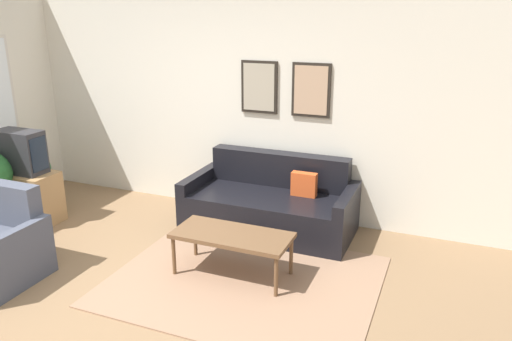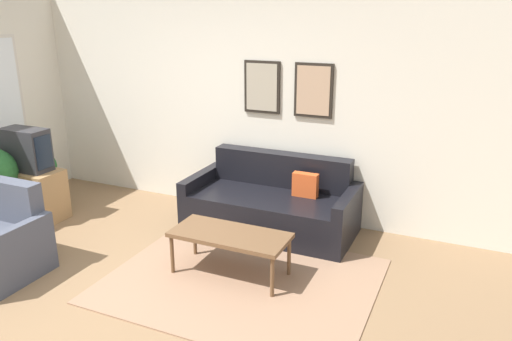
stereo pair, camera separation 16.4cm
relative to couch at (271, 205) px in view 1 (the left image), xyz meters
name	(u,v)px [view 1 (the left image)]	position (x,y,z in m)	size (l,w,h in m)	color
ground_plane	(101,302)	(-0.82, -1.98, -0.29)	(16.00, 16.00, 0.00)	#846647
area_rug	(244,280)	(0.19, -1.19, -0.28)	(2.40, 1.91, 0.01)	#937056
wall_back	(223,101)	(-0.81, 0.47, 1.06)	(8.00, 0.09, 2.70)	silver
couch	(271,205)	(0.00, 0.00, 0.00)	(1.88, 0.90, 0.83)	black
coffee_table	(232,237)	(0.04, -1.12, 0.10)	(1.10, 0.50, 0.43)	brown
tv_stand	(27,197)	(-2.74, -0.87, 0.01)	(0.77, 0.42, 0.61)	#A87F51
tv	(20,152)	(-2.74, -0.87, 0.56)	(0.57, 0.28, 0.50)	#2D2D33
potted_plant_by_window	(34,173)	(-2.99, -0.50, 0.16)	(0.42, 0.42, 0.72)	beige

